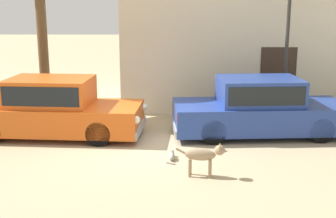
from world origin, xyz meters
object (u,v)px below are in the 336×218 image
at_px(stray_cat, 172,156).
at_px(street_lamp, 288,30).
at_px(stray_dog_spotted, 205,155).
at_px(parked_sedan_nearest, 52,108).
at_px(parked_sedan_second, 260,107).

xyz_separation_m(stray_cat, street_lamp, (3.22, 3.10, 2.59)).
distance_m(stray_dog_spotted, street_lamp, 5.32).
height_order(parked_sedan_nearest, stray_dog_spotted, parked_sedan_nearest).
distance_m(parked_sedan_nearest, parked_sedan_second, 5.42).
bearing_deg(street_lamp, parked_sedan_nearest, -168.55).
bearing_deg(parked_sedan_second, street_lamp, 47.67).
bearing_deg(parked_sedan_nearest, stray_dog_spotted, -32.76).
bearing_deg(street_lamp, parked_sedan_second, -128.81).
distance_m(parked_sedan_nearest, stray_dog_spotted, 4.71).
bearing_deg(parked_sedan_nearest, stray_cat, -26.28).
distance_m(parked_sedan_second, street_lamp, 2.41).
bearing_deg(parked_sedan_nearest, parked_sedan_second, 5.65).
bearing_deg(parked_sedan_second, stray_cat, -143.17).
relative_size(stray_dog_spotted, street_lamp, 0.25).
xyz_separation_m(stray_dog_spotted, street_lamp, (2.57, 4.10, 2.21)).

